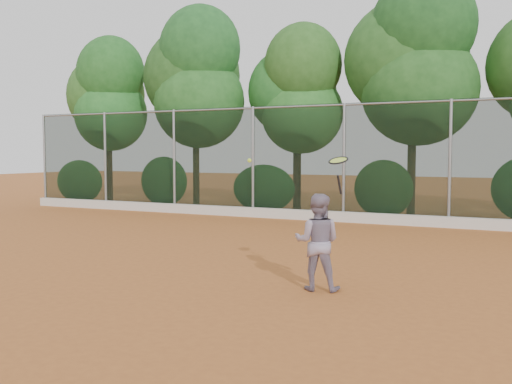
% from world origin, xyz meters
% --- Properties ---
extents(ground, '(80.00, 80.00, 0.00)m').
position_xyz_m(ground, '(0.00, 0.00, 0.00)').
color(ground, '#A85C27').
rests_on(ground, ground).
extents(concrete_curb, '(24.00, 0.20, 0.30)m').
position_xyz_m(concrete_curb, '(0.00, 6.82, 0.15)').
color(concrete_curb, beige).
rests_on(concrete_curb, ground).
extents(tennis_player, '(0.79, 0.67, 1.44)m').
position_xyz_m(tennis_player, '(2.17, -1.39, 0.72)').
color(tennis_player, gray).
rests_on(tennis_player, ground).
extents(chainlink_fence, '(24.09, 0.09, 3.50)m').
position_xyz_m(chainlink_fence, '(-0.00, 7.00, 1.86)').
color(chainlink_fence, black).
rests_on(chainlink_fence, ground).
extents(foliage_backdrop, '(23.70, 3.63, 7.55)m').
position_xyz_m(foliage_backdrop, '(-0.55, 8.98, 4.40)').
color(foliage_backdrop, '#3E2417').
rests_on(foliage_backdrop, ground).
extents(tennis_racket, '(0.34, 0.34, 0.55)m').
position_xyz_m(tennis_racket, '(2.52, -1.51, 1.90)').
color(tennis_racket, black).
rests_on(tennis_racket, ground).
extents(tennis_ball_in_flight, '(0.06, 0.06, 0.06)m').
position_xyz_m(tennis_ball_in_flight, '(1.23, -1.77, 1.93)').
color(tennis_ball_in_flight, '#BFE734').
rests_on(tennis_ball_in_flight, ground).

